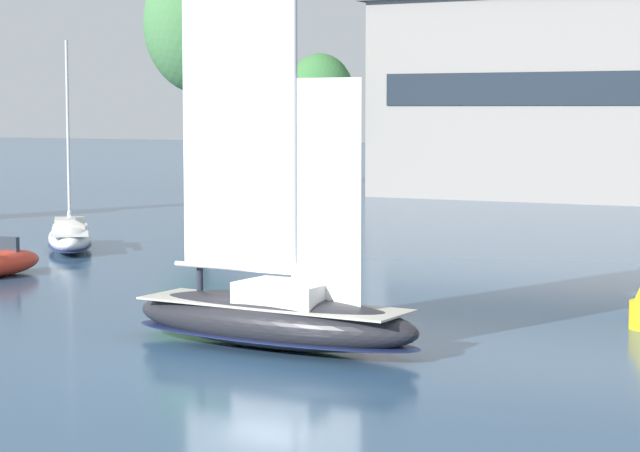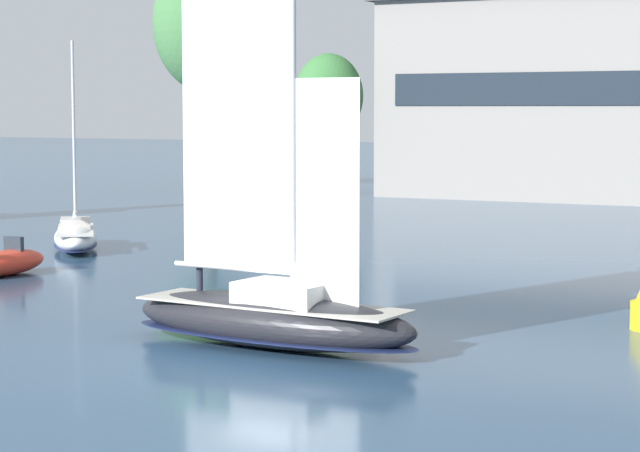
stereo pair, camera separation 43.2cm
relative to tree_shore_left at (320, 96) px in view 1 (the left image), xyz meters
name	(u,v)px [view 1 (the left image)]	position (x,y,z in m)	size (l,w,h in m)	color
ground_plane	(273,347)	(27.53, -56.57, -7.85)	(400.00, 400.00, 0.00)	#2D4C6B
waterfront_building	(622,94)	(22.11, 6.93, 0.12)	(38.11, 13.83, 15.84)	gray
tree_shore_left	(320,96)	(0.00, 0.00, 0.00)	(5.45, 5.45, 11.21)	brown
tree_shore_right	(201,24)	(-12.30, 2.01, 6.11)	(9.69, 9.69, 19.94)	#4C3828
sailboat_main	(273,312)	(27.54, -56.57, -6.81)	(9.61, 3.22, 13.01)	#232328
sailboat_moored_mid_channel	(70,236)	(6.55, -39.45, -7.15)	(6.22, 7.09, 10.19)	white
motor_tender	(3,263)	(9.93, -48.07, -7.31)	(2.03, 4.46, 1.67)	red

